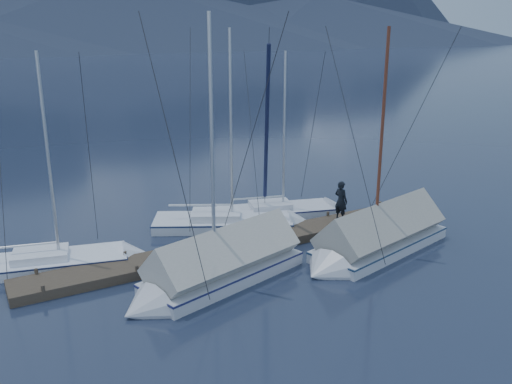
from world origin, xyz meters
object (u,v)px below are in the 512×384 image
sailboat_open_mid (243,224)px  sailboat_covered_near (372,242)px  person (341,201)px  sailboat_open_left (73,261)px  sailboat_covered_far (212,272)px  sailboat_open_right (292,211)px

sailboat_open_mid → sailboat_covered_near: 5.69m
sailboat_open_mid → sailboat_covered_near: (2.93, -4.87, 0.30)m
person → sailboat_open_left: bearing=67.0°
sailboat_open_mid → person: bearing=-29.3°
sailboat_covered_far → sailboat_open_mid: bearing=51.1°
sailboat_covered_far → person: sailboat_covered_far is taller
sailboat_covered_near → person: (0.68, 2.84, 0.74)m
sailboat_covered_near → person: size_ratio=5.36×
sailboat_open_left → sailboat_open_right: bearing=5.1°
sailboat_covered_far → person: (7.09, 2.28, 0.73)m
sailboat_open_left → sailboat_covered_near: (10.12, -4.43, 0.31)m
sailboat_open_right → sailboat_covered_far: (-6.24, -4.75, 0.32)m
sailboat_covered_near → sailboat_open_right: bearing=91.8°
sailboat_open_mid → sailboat_covered_far: sailboat_covered_far is taller
sailboat_open_mid → sailboat_covered_far: bearing=-128.9°
sailboat_covered_near → sailboat_covered_far: size_ratio=0.96×
person → sailboat_covered_far: bearing=93.2°
sailboat_covered_far → person: size_ratio=5.56×
sailboat_open_mid → sailboat_covered_near: bearing=-59.0°
sailboat_covered_near → sailboat_covered_far: (-6.41, 0.56, 0.01)m
sailboat_covered_far → sailboat_open_left: bearing=133.9°
sailboat_open_left → sailboat_covered_far: sailboat_covered_far is taller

